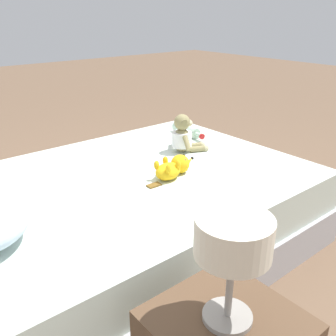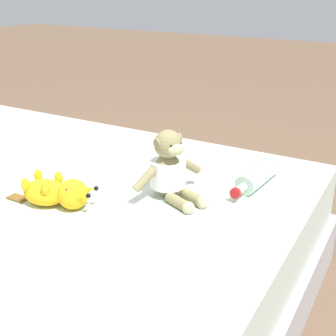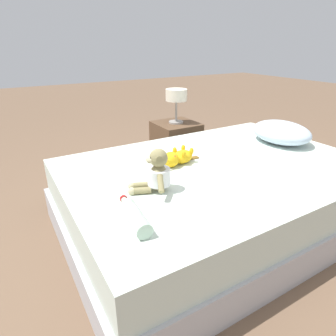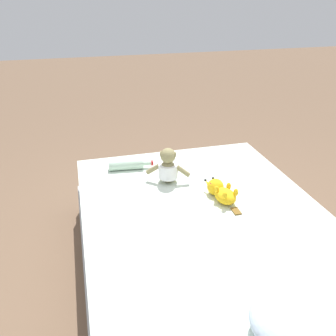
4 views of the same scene
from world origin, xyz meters
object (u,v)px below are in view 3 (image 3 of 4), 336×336
bed (216,194)px  glass_bottle (135,217)px  bedside_lamp (176,97)px  nightstand (176,145)px  plush_yellow_creature (178,157)px  pillow (281,132)px  plush_monkey (157,174)px

bed → glass_bottle: (0.34, -0.75, 0.26)m
bedside_lamp → nightstand: bearing=180.0°
bed → glass_bottle: 0.86m
plush_yellow_creature → nightstand: 1.04m
pillow → nightstand: size_ratio=1.10×
nightstand → bedside_lamp: bedside_lamp is taller
plush_monkey → glass_bottle: plush_monkey is taller
pillow → plush_monkey: size_ratio=1.81×
glass_bottle → plush_monkey: bearing=134.7°
bed → pillow: 0.78m
plush_yellow_creature → plush_monkey: bearing=-49.5°
bed → plush_yellow_creature: size_ratio=6.14×
bed → glass_bottle: bearing=-65.7°
plush_monkey → glass_bottle: (0.23, -0.23, -0.06)m
plush_yellow_creature → glass_bottle: 0.70m
plush_yellow_creature → nightstand: plush_yellow_creature is taller
pillow → plush_yellow_creature: pillow is taller
glass_bottle → bedside_lamp: (-1.33, 1.04, 0.22)m
bed → plush_monkey: size_ratio=7.27×
pillow → nightstand: pillow is taller
bedside_lamp → glass_bottle: bearing=-38.1°
glass_bottle → bedside_lamp: size_ratio=0.96×
pillow → glass_bottle: (0.44, -1.46, -0.05)m
pillow → plush_monkey: (0.22, -1.23, 0.01)m
pillow → plush_yellow_creature: 0.94m
bed → plush_monkey: bearing=-78.2°
plush_monkey → glass_bottle: 0.33m
plush_monkey → nightstand: bearing=143.7°
pillow → nightstand: (-0.89, -0.42, -0.30)m
plush_monkey → bedside_lamp: (-1.10, 0.81, 0.16)m
plush_monkey → bedside_lamp: size_ratio=0.86×
glass_bottle → bedside_lamp: bedside_lamp is taller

